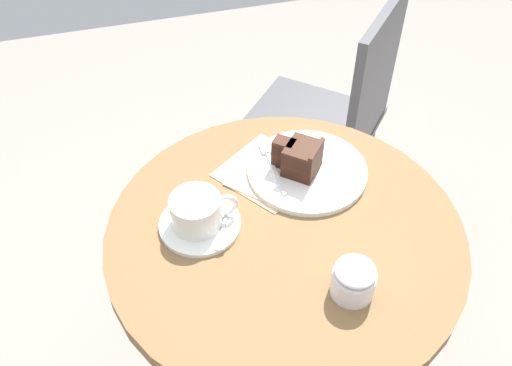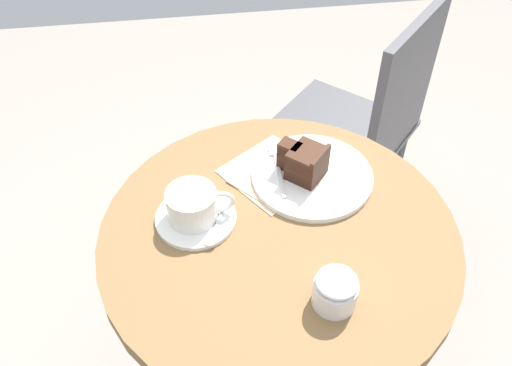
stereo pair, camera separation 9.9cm
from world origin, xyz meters
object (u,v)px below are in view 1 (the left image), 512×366
object	(u,v)px
cake_slice	(300,158)
fork	(271,160)
coffee_cup	(197,211)
cake_plate	(307,171)
saucer	(200,224)
sugar_pot	(354,280)
teaspoon	(222,234)
cafe_chair	(337,113)
napkin	(271,173)

from	to	relation	value
cake_slice	fork	distance (m)	0.07
coffee_cup	cake_plate	size ratio (longest dim) A/B	0.52
saucer	cake_slice	bearing A→B (deg)	19.88
coffee_cup	sugar_pot	xyz separation A→B (m)	(0.21, -0.20, -0.01)
cake_slice	fork	bearing A→B (deg)	140.75
teaspoon	cake_plate	size ratio (longest dim) A/B	0.41
cake_plate	sugar_pot	distance (m)	0.28
teaspoon	cake_plate	world-z (taller)	teaspoon
cake_slice	sugar_pot	world-z (taller)	cake_slice
teaspoon	cafe_chair	bearing A→B (deg)	162.92
cake_plate	sugar_pot	xyz separation A→B (m)	(-0.03, -0.28, 0.03)
teaspoon	cafe_chair	xyz separation A→B (m)	(0.47, 0.55, -0.25)
saucer	fork	xyz separation A→B (m)	(0.17, 0.11, 0.01)
teaspoon	fork	bearing A→B (deg)	161.79
napkin	cafe_chair	size ratio (longest dim) A/B	0.28
cake_plate	teaspoon	bearing A→B (deg)	-150.27
coffee_cup	cake_plate	xyz separation A→B (m)	(0.23, 0.07, -0.03)
fork	napkin	xyz separation A→B (m)	(-0.01, -0.02, -0.01)
teaspoon	cake_slice	distance (m)	0.22
saucer	cafe_chair	bearing A→B (deg)	45.57
cake_slice	fork	world-z (taller)	cake_slice
coffee_cup	sugar_pot	world-z (taller)	coffee_cup
cafe_chair	cake_plate	bearing A→B (deg)	11.23
coffee_cup	cake_plate	distance (m)	0.25
coffee_cup	fork	bearing A→B (deg)	33.74
teaspoon	cafe_chair	size ratio (longest dim) A/B	0.11
saucer	cake_slice	world-z (taller)	cake_slice
napkin	sugar_pot	size ratio (longest dim) A/B	3.36
coffee_cup	cake_slice	distance (m)	0.23
saucer	cake_plate	distance (m)	0.24
fork	cafe_chair	bearing A→B (deg)	-38.51
coffee_cup	fork	distance (m)	0.21
fork	sugar_pot	xyz separation A→B (m)	(0.04, -0.32, 0.02)
coffee_cup	cafe_chair	distance (m)	0.77
sugar_pot	cake_plate	bearing A→B (deg)	84.75
saucer	cake_slice	size ratio (longest dim) A/B	1.48
saucer	napkin	world-z (taller)	saucer
saucer	cafe_chair	xyz separation A→B (m)	(0.50, 0.51, -0.24)
fork	teaspoon	bearing A→B (deg)	139.93
cake_plate	saucer	bearing A→B (deg)	-161.94
sugar_pot	cafe_chair	bearing A→B (deg)	67.49
cake_slice	napkin	world-z (taller)	cake_slice
coffee_cup	cake_slice	xyz separation A→B (m)	(0.22, 0.08, 0.00)
saucer	teaspoon	xyz separation A→B (m)	(0.03, -0.04, 0.01)
cake_slice	sugar_pot	xyz separation A→B (m)	(-0.01, -0.28, -0.01)
coffee_cup	sugar_pot	size ratio (longest dim) A/B	1.74
cake_plate	cake_slice	world-z (taller)	cake_slice
cafe_chair	saucer	bearing A→B (deg)	-1.37
saucer	napkin	distance (m)	0.19
teaspoon	cake_plate	xyz separation A→B (m)	(0.20, 0.11, -0.01)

